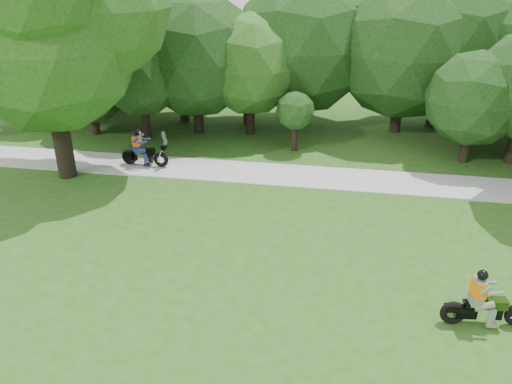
{
  "coord_description": "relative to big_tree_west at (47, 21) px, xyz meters",
  "views": [
    {
      "loc": [
        -0.05,
        -10.01,
        7.65
      ],
      "look_at": [
        -2.45,
        3.47,
        1.33
      ],
      "focal_mm": 35.0,
      "sensor_mm": 36.0,
      "label": 1
    }
  ],
  "objects": [
    {
      "name": "big_tree_west",
      "position": [
        0.0,
        0.0,
        0.0
      ],
      "size": [
        8.64,
        6.56,
        9.96
      ],
      "color": "black",
      "rests_on": "ground"
    },
    {
      "name": "chopper_motorcycle",
      "position": [
        13.96,
        -6.86,
        -5.21
      ],
      "size": [
        2.07,
        0.64,
        1.48
      ],
      "rotation": [
        0.0,
        0.0,
        0.12
      ],
      "color": "black",
      "rests_on": "ground"
    },
    {
      "name": "ground",
      "position": [
        10.54,
        -6.85,
        -5.76
      ],
      "size": [
        100.0,
        100.0,
        0.0
      ],
      "primitive_type": "plane",
      "color": "#2A4C15",
      "rests_on": "ground"
    },
    {
      "name": "touring_motorcycle",
      "position": [
        2.56,
        1.11,
        -5.13
      ],
      "size": [
        2.04,
        0.63,
        1.56
      ],
      "rotation": [
        0.0,
        0.0,
        -0.05
      ],
      "color": "black",
      "rests_on": "walkway"
    },
    {
      "name": "walkway",
      "position": [
        10.54,
        1.15,
        -5.73
      ],
      "size": [
        60.0,
        2.2,
        0.06
      ],
      "primitive_type": "cube",
      "color": "#A6A6A1",
      "rests_on": "ground"
    },
    {
      "name": "tree_line",
      "position": [
        11.09,
        7.66,
        -2.11
      ],
      "size": [
        39.74,
        11.61,
        7.52
      ],
      "color": "black",
      "rests_on": "ground"
    }
  ]
}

